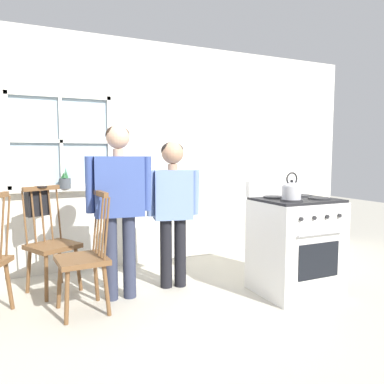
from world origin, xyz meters
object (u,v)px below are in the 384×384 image
(kettle, at_px, (292,190))
(potted_plant, at_px, (65,182))
(handbag, at_px, (37,202))
(person_teen_center, at_px, (173,199))
(chair_center_cluster, at_px, (84,259))
(stove, at_px, (295,244))
(person_elderly_left, at_px, (119,194))
(chair_by_window, at_px, (51,245))

(kettle, relative_size, potted_plant, 1.05)
(handbag, bearing_deg, person_teen_center, -25.07)
(person_teen_center, xyz_separation_m, handbag, (-1.24, 0.58, -0.04))
(chair_center_cluster, relative_size, stove, 0.96)
(stove, bearing_deg, kettle, -141.44)
(chair_center_cluster, height_order, person_elderly_left, person_elderly_left)
(person_elderly_left, height_order, person_teen_center, person_elderly_left)
(handbag, bearing_deg, kettle, -32.60)
(person_elderly_left, relative_size, person_teen_center, 1.09)
(person_teen_center, height_order, kettle, person_teen_center)
(chair_center_cluster, xyz_separation_m, person_elderly_left, (0.35, 0.16, 0.52))
(person_elderly_left, bearing_deg, kettle, -19.74)
(kettle, distance_m, potted_plant, 2.44)
(person_elderly_left, bearing_deg, chair_center_cluster, -149.11)
(person_teen_center, relative_size, stove, 1.36)
(person_elderly_left, xyz_separation_m, person_teen_center, (0.57, 0.09, -0.08))
(chair_by_window, relative_size, handbag, 3.38)
(person_teen_center, xyz_separation_m, stove, (1.02, -0.63, -0.43))
(chair_by_window, xyz_separation_m, kettle, (1.99, -1.13, 0.56))
(potted_plant, distance_m, handbag, 0.47)
(chair_center_cluster, distance_m, kettle, 1.92)
(person_teen_center, distance_m, potted_plant, 1.30)
(person_teen_center, bearing_deg, chair_center_cluster, -153.44)
(chair_by_window, distance_m, chair_center_cluster, 0.66)
(person_elderly_left, xyz_separation_m, stove, (1.59, -0.54, -0.51))
(chair_center_cluster, xyz_separation_m, potted_plant, (-0.02, 1.14, 0.58))
(handbag, bearing_deg, chair_center_cluster, -68.67)
(chair_by_window, height_order, person_elderly_left, person_elderly_left)
(kettle, xyz_separation_m, potted_plant, (-1.79, 1.65, 0.02))
(chair_by_window, height_order, kettle, kettle)
(kettle, height_order, potted_plant, potted_plant)
(stove, relative_size, kettle, 4.39)
(stove, bearing_deg, handbag, 151.87)
(person_teen_center, bearing_deg, kettle, -30.61)
(chair_by_window, relative_size, stove, 0.96)
(person_elderly_left, distance_m, kettle, 1.57)
(chair_center_cluster, height_order, kettle, kettle)
(person_teen_center, bearing_deg, stove, -20.66)
(chair_center_cluster, distance_m, person_teen_center, 1.04)
(chair_center_cluster, relative_size, kettle, 4.20)
(stove, bearing_deg, chair_by_window, 155.11)
(chair_center_cluster, distance_m, potted_plant, 1.28)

